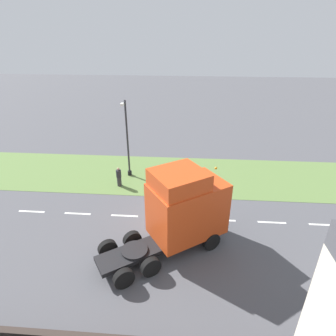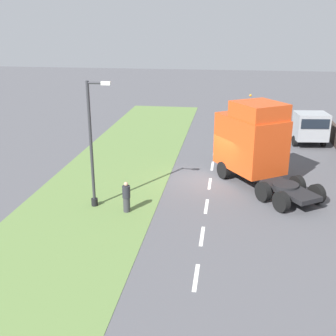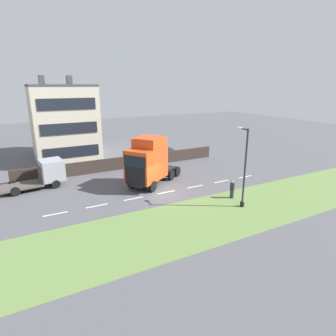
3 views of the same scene
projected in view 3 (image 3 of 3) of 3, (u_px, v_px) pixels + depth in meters
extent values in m
plane|color=#515156|center=(159.00, 194.00, 25.48)|extent=(120.00, 120.00, 0.00)
cube|color=#607F42|center=(196.00, 221.00, 20.41)|extent=(7.00, 44.00, 0.01)
cube|color=white|center=(245.00, 177.00, 30.13)|extent=(0.16, 1.80, 0.00)
cube|color=white|center=(221.00, 181.00, 28.69)|extent=(0.16, 1.80, 0.00)
cube|color=white|center=(195.00, 187.00, 27.24)|extent=(0.16, 1.80, 0.00)
cube|color=white|center=(166.00, 192.00, 25.80)|extent=(0.16, 1.80, 0.00)
cube|color=white|center=(134.00, 199.00, 24.35)|extent=(0.16, 1.80, 0.00)
cube|color=white|center=(97.00, 206.00, 22.91)|extent=(0.16, 1.80, 0.00)
cube|color=white|center=(55.00, 214.00, 21.46)|extent=(0.16, 1.80, 0.00)
cube|color=#382D28|center=(125.00, 163.00, 32.88)|extent=(0.25, 24.00, 1.45)
cube|color=beige|center=(63.00, 123.00, 36.74)|extent=(10.15, 7.47, 9.24)
cube|color=#1E232D|center=(72.00, 152.00, 33.21)|extent=(0.08, 6.35, 1.29)
cube|color=#1E232D|center=(70.00, 129.00, 32.42)|extent=(0.08, 6.35, 1.29)
cube|color=#1E232D|center=(67.00, 104.00, 31.63)|extent=(0.08, 6.35, 1.29)
cube|color=#47474C|center=(59.00, 85.00, 35.38)|extent=(10.15, 7.47, 0.30)
cube|color=#47474C|center=(41.00, 80.00, 35.20)|extent=(0.70, 0.70, 1.10)
cube|color=#47474C|center=(69.00, 80.00, 36.71)|extent=(0.70, 0.70, 1.10)
cube|color=black|center=(155.00, 175.00, 28.43)|extent=(5.18, 6.72, 0.24)
cube|color=#DB4719|center=(147.00, 164.00, 26.59)|extent=(4.30, 4.68, 3.06)
cube|color=black|center=(135.00, 176.00, 25.08)|extent=(1.80, 1.25, 1.72)
cube|color=black|center=(134.00, 162.00, 24.69)|extent=(1.90, 1.32, 0.98)
cube|color=#DB4719|center=(149.00, 142.00, 26.53)|extent=(3.42, 3.47, 0.90)
sphere|color=orange|center=(132.00, 139.00, 25.17)|extent=(0.14, 0.14, 0.14)
cylinder|color=black|center=(163.00, 170.00, 29.76)|extent=(1.92, 1.92, 0.12)
cylinder|color=black|center=(152.00, 186.00, 25.83)|extent=(0.85, 1.04, 1.04)
cylinder|color=black|center=(132.00, 182.00, 26.85)|extent=(0.85, 1.04, 1.04)
cylinder|color=black|center=(171.00, 175.00, 29.03)|extent=(0.85, 1.04, 1.04)
cylinder|color=black|center=(152.00, 172.00, 30.06)|extent=(0.85, 1.04, 1.04)
cylinder|color=black|center=(177.00, 171.00, 30.25)|extent=(0.85, 1.04, 1.04)
cylinder|color=black|center=(159.00, 169.00, 31.28)|extent=(0.85, 1.04, 1.04)
cube|color=#999EA3|center=(52.00, 170.00, 27.24)|extent=(2.52, 2.27, 1.97)
cube|color=black|center=(62.00, 164.00, 27.69)|extent=(2.01, 0.27, 0.71)
cube|color=#4C4742|center=(21.00, 186.00, 25.98)|extent=(2.71, 3.98, 0.18)
cube|color=#4C4742|center=(41.00, 175.00, 26.75)|extent=(2.29, 0.36, 1.38)
cylinder|color=black|center=(51.00, 178.00, 28.42)|extent=(0.33, 0.82, 0.80)
cylinder|color=black|center=(56.00, 184.00, 26.74)|extent=(0.33, 0.82, 0.80)
cylinder|color=black|center=(12.00, 185.00, 26.53)|extent=(0.33, 0.82, 0.80)
cylinder|color=black|center=(16.00, 192.00, 24.85)|extent=(0.33, 0.82, 0.80)
cube|color=black|center=(156.00, 154.00, 36.60)|extent=(2.35, 4.96, 1.00)
cube|color=black|center=(157.00, 148.00, 36.40)|extent=(1.85, 2.79, 0.67)
cylinder|color=black|center=(147.00, 160.00, 35.39)|extent=(0.27, 0.66, 0.64)
cylinder|color=black|center=(143.00, 157.00, 36.95)|extent=(0.27, 0.66, 0.64)
cylinder|color=black|center=(170.00, 158.00, 36.51)|extent=(0.27, 0.66, 0.64)
cylinder|color=black|center=(165.00, 155.00, 38.07)|extent=(0.27, 0.66, 0.64)
cylinder|color=black|center=(242.00, 204.00, 22.72)|extent=(0.33, 0.33, 0.40)
cylinder|color=#2D2D33|center=(245.00, 169.00, 21.87)|extent=(0.15, 0.15, 6.36)
cylinder|color=#2D2D33|center=(244.00, 129.00, 21.37)|extent=(0.90, 0.11, 0.11)
cube|color=silver|center=(240.00, 128.00, 21.75)|extent=(0.44, 0.20, 0.16)
cylinder|color=#333338|center=(232.00, 194.00, 24.41)|extent=(0.34, 0.34, 0.77)
cylinder|color=#26262D|center=(232.00, 186.00, 24.21)|extent=(0.39, 0.39, 0.61)
sphere|color=tan|center=(233.00, 182.00, 24.09)|extent=(0.21, 0.21, 0.21)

